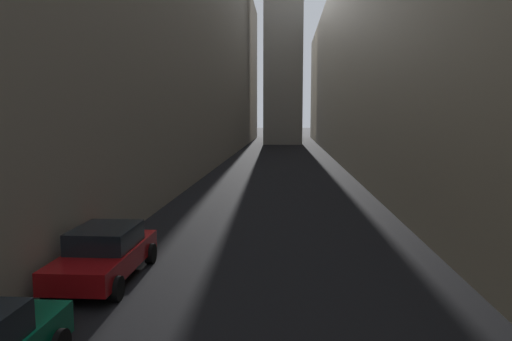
% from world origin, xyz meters
% --- Properties ---
extents(ground_plane, '(264.00, 264.00, 0.00)m').
position_xyz_m(ground_plane, '(0.00, 48.00, 0.00)').
color(ground_plane, black).
extents(building_block_left, '(15.19, 108.00, 24.94)m').
position_xyz_m(building_block_left, '(-13.10, 50.00, 12.47)').
color(building_block_left, gray).
rests_on(building_block_left, ground).
extents(building_block_right, '(13.45, 108.00, 19.02)m').
position_xyz_m(building_block_right, '(12.23, 50.00, 9.51)').
color(building_block_right, gray).
rests_on(building_block_right, ground).
extents(parked_car_left_third, '(1.94, 4.34, 1.45)m').
position_xyz_m(parked_car_left_third, '(-4.40, 17.99, 0.74)').
color(parked_car_left_third, maroon).
rests_on(parked_car_left_third, ground).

